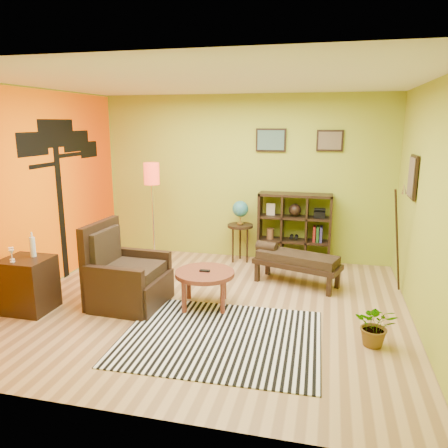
% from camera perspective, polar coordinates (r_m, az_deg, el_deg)
% --- Properties ---
extents(ground, '(5.00, 5.00, 0.00)m').
position_cam_1_polar(ground, '(5.79, -1.83, -10.66)').
color(ground, tan).
rests_on(ground, ground).
extents(room_shell, '(5.04, 4.54, 2.82)m').
position_cam_1_polar(room_shell, '(5.36, -2.89, 7.40)').
color(room_shell, '#A2B332').
rests_on(room_shell, ground).
extents(zebra_rug, '(2.23, 1.82, 0.01)m').
position_cam_1_polar(zebra_rug, '(5.01, -0.41, -14.54)').
color(zebra_rug, white).
rests_on(zebra_rug, ground).
extents(coffee_table, '(0.77, 0.77, 0.49)m').
position_cam_1_polar(coffee_table, '(5.65, -2.53, -6.84)').
color(coffee_table, brown).
rests_on(coffee_table, ground).
extents(armchair, '(0.94, 0.94, 1.08)m').
position_cam_1_polar(armchair, '(5.89, -12.81, -7.12)').
color(armchair, black).
rests_on(armchair, ground).
extents(side_cabinet, '(0.58, 0.53, 1.00)m').
position_cam_1_polar(side_cabinet, '(6.07, -24.25, -7.18)').
color(side_cabinet, black).
rests_on(side_cabinet, ground).
extents(floor_lamp, '(0.26, 0.26, 1.70)m').
position_cam_1_polar(floor_lamp, '(7.17, -9.40, 5.30)').
color(floor_lamp, silver).
rests_on(floor_lamp, ground).
extents(globe_table, '(0.43, 0.43, 1.05)m').
position_cam_1_polar(globe_table, '(7.36, 2.14, 1.07)').
color(globe_table, black).
rests_on(globe_table, ground).
extents(cube_shelf, '(1.20, 0.35, 1.20)m').
position_cam_1_polar(cube_shelf, '(7.36, 9.27, -0.68)').
color(cube_shelf, black).
rests_on(cube_shelf, ground).
extents(bench, '(1.34, 0.82, 0.58)m').
position_cam_1_polar(bench, '(6.49, 9.22, -4.65)').
color(bench, black).
rests_on(bench, ground).
extents(potted_plant, '(0.48, 0.52, 0.37)m').
position_cam_1_polar(potted_plant, '(5.04, 19.18, -12.89)').
color(potted_plant, '#26661E').
rests_on(potted_plant, ground).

